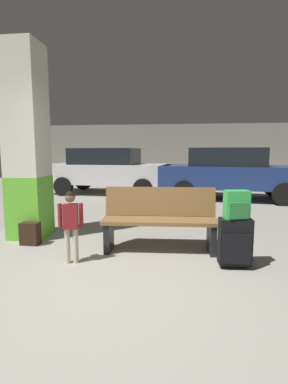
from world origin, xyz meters
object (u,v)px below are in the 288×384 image
(parked_car_near, at_px, (230,172))
(bench, at_px, (160,220))
(backpack_bright, at_px, (237,205))
(structural_pillar, at_px, (27,144))
(suitcase, at_px, (235,242))
(child, at_px, (71,219))
(backpack_dark_floor, at_px, (30,234))
(parked_car_far, at_px, (109,170))

(parked_car_near, bearing_deg, bench, -109.45)
(backpack_bright, bearing_deg, structural_pillar, 163.12)
(suitcase, bearing_deg, child, -177.04)
(structural_pillar, bearing_deg, parked_car_near, 49.05)
(backpack_bright, bearing_deg, bench, 150.22)
(bench, distance_m, backpack_dark_floor, 1.98)
(backpack_dark_floor, distance_m, parked_car_near, 6.15)
(parked_car_far, bearing_deg, backpack_bright, -63.37)
(backpack_bright, bearing_deg, child, -177.05)
(suitcase, xyz_separation_m, backpack_dark_floor, (-2.91, 0.54, -0.15))
(bench, height_order, backpack_bright, backpack_bright)
(structural_pillar, bearing_deg, child, -43.65)
(structural_pillar, relative_size, suitcase, 5.08)
(child, distance_m, parked_car_far, 6.34)
(parked_car_far, bearing_deg, child, -80.32)
(child, relative_size, backpack_dark_floor, 2.69)
(structural_pillar, relative_size, parked_car_near, 0.72)
(parked_car_near, bearing_deg, structural_pillar, -130.95)
(backpack_bright, xyz_separation_m, backpack_dark_floor, (-2.91, 0.54, -0.60))
(bench, relative_size, child, 1.78)
(backpack_bright, relative_size, child, 0.37)
(backpack_bright, xyz_separation_m, parked_car_near, (0.77, 5.42, 0.03))
(bench, relative_size, parked_car_far, 0.39)
(suitcase, bearing_deg, bench, 150.22)
(bench, relative_size, parked_car_near, 0.38)
(suitcase, relative_size, backpack_bright, 1.78)
(parked_car_far, bearing_deg, suitcase, -63.37)
(parked_car_near, bearing_deg, suitcase, -98.13)
(structural_pillar, height_order, child, structural_pillar)
(suitcase, bearing_deg, backpack_bright, -23.19)
(child, xyz_separation_m, parked_car_far, (-1.07, 6.24, 0.24))
(structural_pillar, height_order, bench, structural_pillar)
(suitcase, distance_m, parked_car_near, 5.50)
(suitcase, distance_m, parked_car_far, 6.88)
(backpack_dark_floor, bearing_deg, structural_pillar, 116.81)
(backpack_dark_floor, relative_size, parked_car_near, 0.08)
(backpack_bright, xyz_separation_m, child, (-2.01, -0.10, -0.21))
(bench, height_order, parked_car_far, parked_car_far)
(suitcase, bearing_deg, backpack_dark_floor, 169.51)
(structural_pillar, height_order, parked_car_far, structural_pillar)
(child, bearing_deg, structural_pillar, 136.35)
(backpack_dark_floor, xyz_separation_m, parked_car_near, (3.68, 4.88, 0.64))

